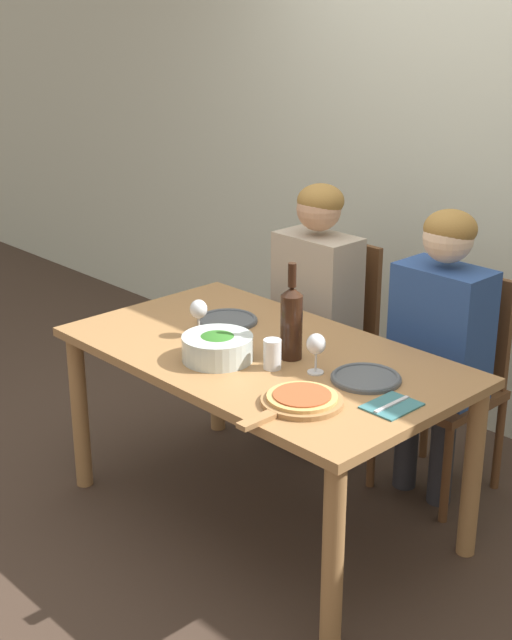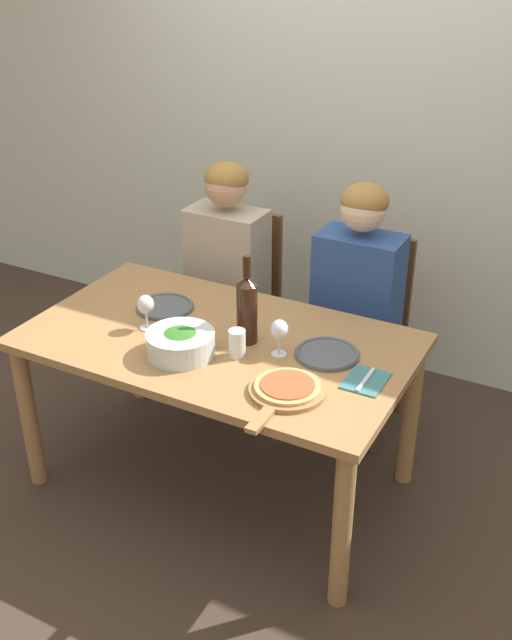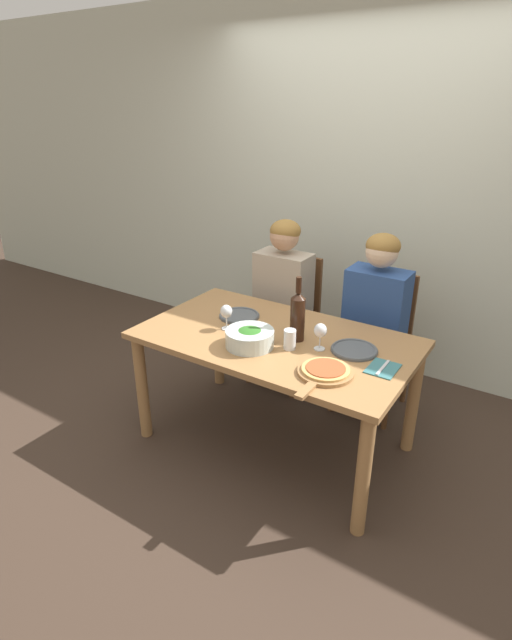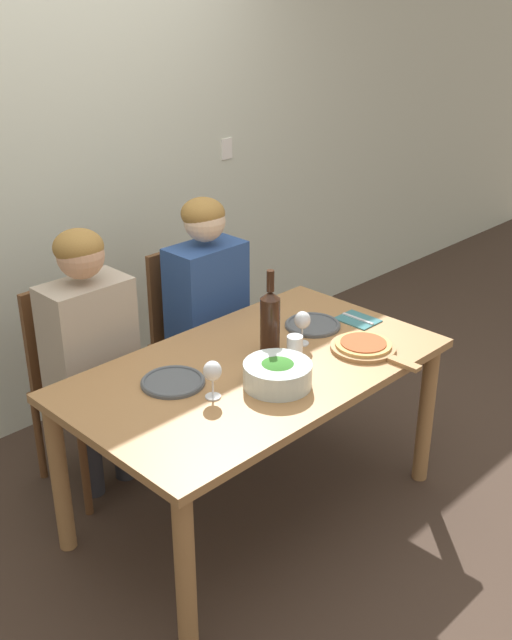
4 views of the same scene
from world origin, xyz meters
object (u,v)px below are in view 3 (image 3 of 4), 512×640
Objects in this scene: wine_bottle at (298,315)px; wine_glass_left at (226,313)px; person_man at (375,310)px; wine_glass_right at (320,332)px; pizza_on_board at (325,372)px; dinner_plate_left at (239,315)px; dinner_plate_right at (354,350)px; broccoli_bowl at (250,338)px; person_woman at (282,289)px; chair_right at (378,337)px; fork_on_napkin at (383,368)px; water_tumbler at (290,339)px; chair_left at (289,315)px.

wine_glass_left is (-0.41, -0.10, -0.04)m from wine_bottle.
person_man reaches higher than wine_glass_right.
person_man is at bearing 95.21° from pizza_on_board.
dinner_plate_left and dinner_plate_right have the same top height.
broccoli_bowl is 0.48m from pizza_on_board.
wine_glass_right is at bearing -46.83° from person_woman.
chair_right is at bearing 44.13° from dinner_plate_left.
dinner_plate_left is 1.00× the size of dinner_plate_right.
pizza_on_board reaches higher than dinner_plate_left.
dinner_plate_right is at bearing -2.99° from dinner_plate_left.
broccoli_bowl is 0.72m from fork_on_napkin.
dinner_plate_left is (0.01, -0.54, -0.00)m from person_woman.
person_woman reaches higher than fork_on_napkin.
dinner_plate_left is at bearing -135.87° from chair_right.
wine_bottle is 0.17m from wine_glass_right.
wine_glass_left reaches higher than broccoli_bowl.
wine_glass_left is 0.58m from wine_glass_right.
wine_bottle is 0.29m from broccoli_bowl.
broccoli_bowl is at bearing 173.32° from pizza_on_board.
fork_on_napkin is at bearing -3.26° from wine_glass_right.
wine_glass_right is (-0.06, -0.78, 0.33)m from chair_right.
dinner_plate_left is (-0.67, -0.54, -0.00)m from person_man.
dinner_plate_right is at bearing 152.33° from fork_on_napkin.
person_woman is 2.93× the size of pizza_on_board.
wine_glass_left reaches higher than dinner_plate_left.
broccoli_bowl is 0.22m from water_tumbler.
person_man is at bearing 0.00° from person_woman.
pizza_on_board is 2.77× the size of wine_glass_right.
water_tumbler is (-0.20, -0.86, 0.28)m from chair_right.
water_tumbler is (-0.30, -0.16, 0.05)m from dinner_plate_right.
water_tumbler reaches higher than dinner_plate_left.
wine_bottle reaches higher than chair_left.
person_man is 0.67m from wine_glass_right.
pizza_on_board is at bearing -49.39° from person_woman.
chair_left is at bearing 180.00° from chair_right.
person_man is at bearing 84.75° from wine_glass_right.
wine_glass_left is (-0.71, 0.16, 0.09)m from pizza_on_board.
broccoli_bowl is (0.29, -0.84, 0.04)m from person_woman.
person_man is (0.68, -0.11, 0.24)m from chair_left.
chair_left is 1.02m from water_tumbler.
wine_glass_right is (0.34, 0.17, 0.06)m from broccoli_bowl.
fork_on_napkin is (0.99, -0.68, -0.01)m from person_woman.
water_tumbler is (0.20, 0.09, 0.01)m from broccoli_bowl.
dinner_plate_left is 0.63m from wine_glass_right.
person_woman is 0.74m from wine_glass_left.
chair_left is 0.76× the size of person_man.
person_man reaches higher than wine_bottle.
person_man reaches higher than dinner_plate_right.
wine_glass_right is at bearing 27.15° from broccoli_bowl.
chair_left is 6.16× the size of wine_glass_right.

